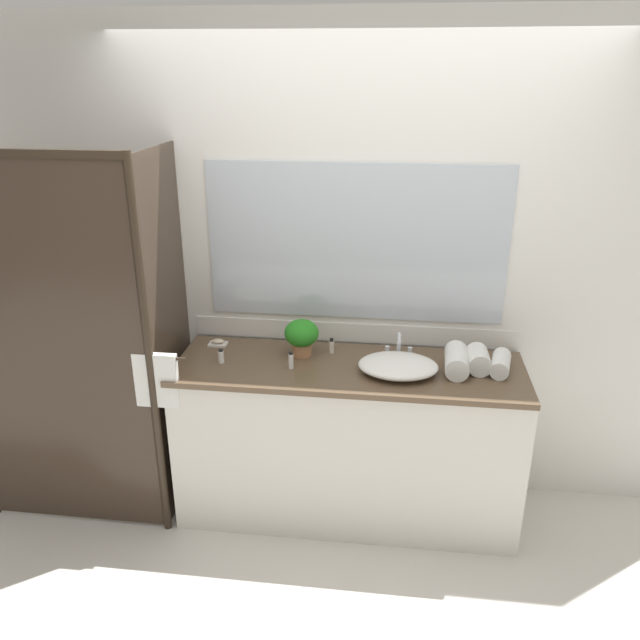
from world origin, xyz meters
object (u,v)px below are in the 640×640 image
object	(u,v)px
sink_basin	(398,366)
potted_plant	(302,335)
amenity_bottle_lotion	(332,346)
amenity_bottle_body_wash	(291,361)
rolled_towel_near_edge	(501,364)
amenity_bottle_conditioner	(221,356)
faucet	(399,350)
rolled_towel_far_edge	(457,361)
soap_dish	(218,343)
rolled_towel_middle	(478,360)

from	to	relation	value
sink_basin	potted_plant	world-z (taller)	potted_plant
potted_plant	amenity_bottle_lotion	distance (m)	0.18
amenity_bottle_body_wash	rolled_towel_near_edge	world-z (taller)	rolled_towel_near_edge
potted_plant	amenity_bottle_conditioner	size ratio (longest dim) A/B	2.63
sink_basin	amenity_bottle_body_wash	world-z (taller)	amenity_bottle_body_wash
faucet	amenity_bottle_lotion	bearing A→B (deg)	177.66
potted_plant	rolled_towel_far_edge	world-z (taller)	potted_plant
amenity_bottle_lotion	amenity_bottle_body_wash	world-z (taller)	amenity_bottle_body_wash
faucet	amenity_bottle_lotion	distance (m)	0.36
sink_basin	rolled_towel_near_edge	size ratio (longest dim) A/B	1.94
faucet	rolled_towel_far_edge	size ratio (longest dim) A/B	0.68
amenity_bottle_lotion	sink_basin	bearing A→B (deg)	-28.49
amenity_bottle_body_wash	rolled_towel_far_edge	xyz separation A→B (m)	(0.83, 0.07, 0.02)
soap_dish	amenity_bottle_lotion	xyz separation A→B (m)	(0.63, -0.02, 0.03)
amenity_bottle_body_wash	rolled_towel_near_edge	xyz separation A→B (m)	(1.05, 0.09, 0.00)
faucet	rolled_towel_far_edge	world-z (taller)	faucet
amenity_bottle_lotion	rolled_towel_middle	distance (m)	0.77
potted_plant	rolled_towel_far_edge	xyz separation A→B (m)	(0.80, -0.10, -0.06)
amenity_bottle_lotion	amenity_bottle_conditioner	bearing A→B (deg)	-160.93
rolled_towel_middle	rolled_towel_far_edge	world-z (taller)	rolled_towel_far_edge
sink_basin	rolled_towel_far_edge	xyz separation A→B (m)	(0.29, 0.05, 0.02)
sink_basin	amenity_bottle_lotion	bearing A→B (deg)	151.51
amenity_bottle_lotion	amenity_bottle_conditioner	size ratio (longest dim) A/B	1.11
sink_basin	rolled_towel_near_edge	distance (m)	0.52
sink_basin	rolled_towel_middle	distance (m)	0.41
soap_dish	amenity_bottle_body_wash	world-z (taller)	amenity_bottle_body_wash
amenity_bottle_conditioner	rolled_towel_far_edge	bearing A→B (deg)	2.35
rolled_towel_near_edge	rolled_towel_far_edge	distance (m)	0.22
sink_basin	potted_plant	distance (m)	0.54
faucet	rolled_towel_far_edge	xyz separation A→B (m)	(0.29, -0.13, 0.01)
amenity_bottle_body_wash	sink_basin	bearing A→B (deg)	1.92
faucet	soap_dish	distance (m)	0.99
rolled_towel_middle	rolled_towel_far_edge	distance (m)	0.11
sink_basin	amenity_bottle_conditioner	distance (m)	0.91
amenity_bottle_conditioner	faucet	bearing A→B (deg)	11.01
sink_basin	soap_dish	xyz separation A→B (m)	(-0.99, 0.22, -0.02)
sink_basin	rolled_towel_middle	world-z (taller)	rolled_towel_middle
amenity_bottle_conditioner	rolled_towel_far_edge	size ratio (longest dim) A/B	0.30
faucet	amenity_bottle_conditioner	world-z (taller)	faucet
potted_plant	faucet	bearing A→B (deg)	3.50
sink_basin	rolled_towel_far_edge	distance (m)	0.30
faucet	potted_plant	bearing A→B (deg)	-176.50
amenity_bottle_conditioner	amenity_bottle_body_wash	xyz separation A→B (m)	(0.37, -0.02, 0.01)
faucet	rolled_towel_middle	xyz separation A→B (m)	(0.40, -0.10, 0.01)
rolled_towel_middle	faucet	bearing A→B (deg)	166.38
faucet	amenity_bottle_lotion	size ratio (longest dim) A/B	2.03
potted_plant	rolled_towel_middle	distance (m)	0.92
amenity_bottle_body_wash	rolled_towel_far_edge	world-z (taller)	rolled_towel_far_edge
faucet	rolled_towel_middle	bearing A→B (deg)	-13.62
soap_dish	rolled_towel_far_edge	xyz separation A→B (m)	(1.28, -0.16, 0.04)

